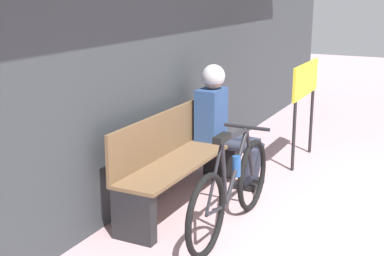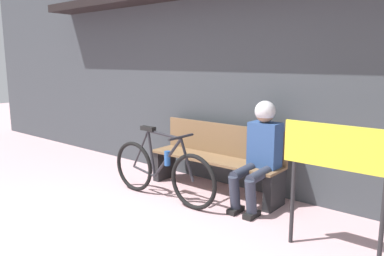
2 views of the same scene
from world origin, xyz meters
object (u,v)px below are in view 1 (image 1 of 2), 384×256
Objects in this scene: bicycle at (232,189)px; person_seated at (221,116)px; signboard at (305,88)px; park_bench_near at (178,161)px.

person_seated is at bearing 28.23° from bicycle.
bicycle is 1.18m from person_seated.
signboard is at bearing -29.21° from person_seated.
bicycle is 1.42× the size of signboard.
park_bench_near is at bearing 64.11° from bicycle.
person_seated reaches higher than park_bench_near.
person_seated is 1.07× the size of signboard.
person_seated is at bearing 150.79° from signboard.
park_bench_near is at bearing 170.01° from person_seated.
bicycle is 2.08m from signboard.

